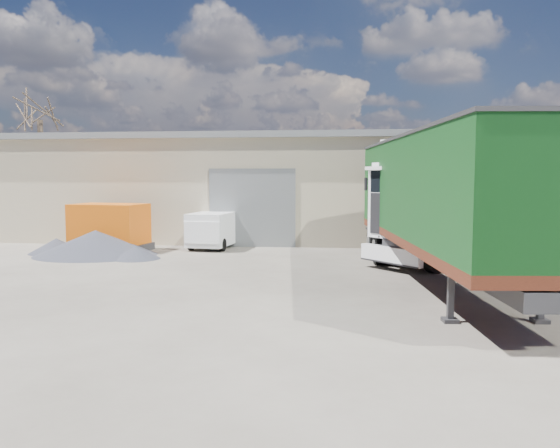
# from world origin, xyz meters

# --- Properties ---
(ground) EXTENTS (120.00, 120.00, 0.00)m
(ground) POSITION_xyz_m (0.00, 0.00, 0.00)
(ground) COLOR #292721
(ground) RESTS_ON ground
(warehouse) EXTENTS (30.60, 12.60, 5.42)m
(warehouse) POSITION_xyz_m (-6.00, 16.00, 2.66)
(warehouse) COLOR tan
(warehouse) RESTS_ON ground
(bare_tree) EXTENTS (4.00, 4.00, 9.60)m
(bare_tree) POSITION_xyz_m (-18.00, 20.00, 7.92)
(bare_tree) COLOR #382B21
(bare_tree) RESTS_ON ground
(tractor_unit) EXTENTS (6.67, 6.39, 4.57)m
(tractor_unit) POSITION_xyz_m (5.42, 5.52, 1.92)
(tractor_unit) COLOR black
(tractor_unit) RESTS_ON ground
(box_trailer) EXTENTS (4.19, 13.60, 4.45)m
(box_trailer) POSITION_xyz_m (5.09, 1.99, 2.71)
(box_trailer) COLOR #2D2D30
(box_trailer) RESTS_ON ground
(panel_van) EXTENTS (2.03, 4.11, 1.62)m
(panel_van) POSITION_xyz_m (-3.63, 9.63, 0.84)
(panel_van) COLOR black
(panel_van) RESTS_ON ground
(orange_skip) EXTENTS (3.56, 2.53, 2.05)m
(orange_skip) POSITION_xyz_m (-8.00, 8.00, 0.89)
(orange_skip) COLOR #2D2D30
(orange_skip) RESTS_ON ground
(gravel_heap) EXTENTS (6.42, 5.76, 1.04)m
(gravel_heap) POSITION_xyz_m (-8.04, 6.52, 0.48)
(gravel_heap) COLOR #20222B
(gravel_heap) RESTS_ON ground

